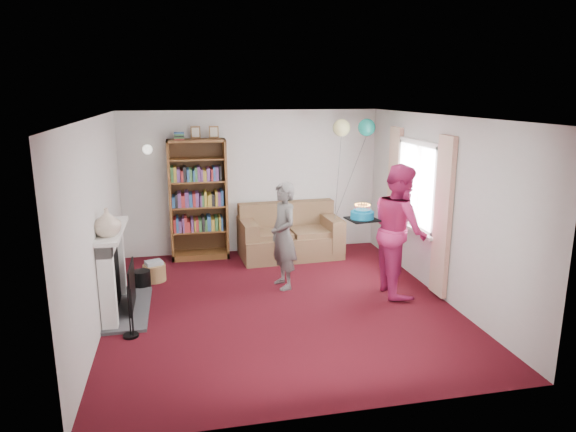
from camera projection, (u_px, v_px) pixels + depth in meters
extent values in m
plane|color=#33070A|center=(280.00, 304.00, 6.96)|extent=(5.00, 5.00, 0.00)
cube|color=silver|center=(253.00, 182.00, 9.05)|extent=(4.50, 0.02, 2.50)
cube|color=silver|center=(97.00, 223.00, 6.21)|extent=(0.02, 5.00, 2.50)
cube|color=silver|center=(439.00, 207.00, 7.12)|extent=(0.02, 5.00, 2.50)
cube|color=white|center=(279.00, 116.00, 6.37)|extent=(4.50, 5.00, 0.01)
cube|color=#3F3F42|center=(128.00, 309.00, 6.74)|extent=(0.55, 1.40, 0.04)
cube|color=white|center=(108.00, 289.00, 6.07)|extent=(0.18, 0.14, 1.06)
cube|color=white|center=(118.00, 260.00, 7.11)|extent=(0.18, 0.14, 1.06)
cube|color=white|center=(110.00, 238.00, 6.48)|extent=(0.18, 1.24, 0.16)
cube|color=white|center=(112.00, 230.00, 6.46)|extent=(0.28, 1.35, 0.05)
cube|color=black|center=(112.00, 277.00, 6.60)|extent=(0.10, 0.80, 0.86)
cube|color=black|center=(132.00, 287.00, 6.68)|extent=(0.02, 0.70, 0.60)
cylinder|color=black|center=(129.00, 311.00, 5.95)|extent=(0.18, 0.18, 0.64)
cylinder|color=black|center=(142.00, 279.00, 7.50)|extent=(0.26, 0.26, 0.26)
cube|color=white|center=(420.00, 143.00, 7.48)|extent=(0.08, 1.30, 0.08)
cube|color=white|center=(415.00, 226.00, 7.78)|extent=(0.08, 1.30, 0.08)
cube|color=white|center=(419.00, 185.00, 7.64)|extent=(0.01, 1.15, 1.20)
cube|color=white|center=(413.00, 228.00, 7.78)|extent=(0.14, 1.32, 0.04)
cube|color=beige|center=(443.00, 217.00, 6.92)|extent=(0.07, 0.38, 2.20)
cube|color=beige|center=(394.00, 194.00, 8.48)|extent=(0.07, 0.38, 2.20)
cylinder|color=gold|center=(148.00, 148.00, 8.49)|extent=(0.04, 0.12, 0.04)
sphere|color=white|center=(147.00, 149.00, 8.41)|extent=(0.16, 0.16, 0.16)
cube|color=#472B14|center=(198.00, 198.00, 8.86)|extent=(0.97, 0.04, 2.04)
cube|color=brown|center=(170.00, 201.00, 8.59)|extent=(0.04, 0.42, 2.04)
cube|color=brown|center=(226.00, 199.00, 8.77)|extent=(0.04, 0.42, 2.04)
cube|color=brown|center=(196.00, 140.00, 8.45)|extent=(0.97, 0.42, 0.04)
cube|color=brown|center=(201.00, 254.00, 8.91)|extent=(0.97, 0.42, 0.10)
cube|color=brown|center=(200.00, 230.00, 8.81)|extent=(0.89, 0.38, 0.03)
cube|color=brown|center=(199.00, 206.00, 8.71)|extent=(0.89, 0.38, 0.02)
cube|color=brown|center=(198.00, 181.00, 8.61)|extent=(0.89, 0.38, 0.02)
cube|color=brown|center=(197.00, 159.00, 8.52)|extent=(0.89, 0.38, 0.02)
cube|color=maroon|center=(179.00, 136.00, 8.35)|extent=(0.16, 0.22, 0.12)
cube|color=brown|center=(195.00, 132.00, 8.46)|extent=(0.16, 0.02, 0.20)
cube|color=brown|center=(214.00, 132.00, 8.52)|extent=(0.16, 0.02, 0.20)
cube|color=brown|center=(290.00, 245.00, 8.93)|extent=(1.71, 0.91, 0.40)
cube|color=brown|center=(286.00, 221.00, 9.16)|extent=(1.71, 0.24, 0.70)
cube|color=brown|center=(248.00, 236.00, 8.73)|extent=(0.24, 0.86, 0.55)
cube|color=brown|center=(331.00, 232.00, 9.03)|extent=(0.24, 0.86, 0.55)
cube|color=brown|center=(269.00, 235.00, 8.72)|extent=(0.72, 0.61, 0.12)
cube|color=brown|center=(313.00, 232.00, 8.87)|extent=(0.72, 0.61, 0.12)
cylinder|color=#A8844E|center=(154.00, 273.00, 7.78)|extent=(0.34, 0.34, 0.26)
cube|color=beige|center=(154.00, 263.00, 7.75)|extent=(0.24, 0.19, 0.06)
imported|color=black|center=(284.00, 236.00, 7.40)|extent=(0.47, 0.63, 1.56)
imported|color=#BC2561|center=(399.00, 230.00, 7.16)|extent=(0.75, 0.94, 1.85)
cube|color=black|center=(362.00, 219.00, 7.14)|extent=(0.39, 0.39, 0.02)
cylinder|color=#0E77A7|center=(362.00, 215.00, 7.13)|extent=(0.33, 0.33, 0.10)
cylinder|color=#0E77A7|center=(362.00, 211.00, 7.11)|extent=(0.24, 0.24, 0.04)
cylinder|color=pink|center=(369.00, 208.00, 7.12)|extent=(0.01, 0.01, 0.09)
sphere|color=orange|center=(369.00, 205.00, 7.11)|extent=(0.02, 0.02, 0.02)
cylinder|color=pink|center=(368.00, 207.00, 7.16)|extent=(0.01, 0.01, 0.09)
sphere|color=orange|center=(368.00, 204.00, 7.15)|extent=(0.02, 0.02, 0.02)
cylinder|color=pink|center=(365.00, 207.00, 7.18)|extent=(0.01, 0.01, 0.09)
sphere|color=orange|center=(366.00, 204.00, 7.17)|extent=(0.02, 0.02, 0.02)
cylinder|color=pink|center=(363.00, 207.00, 7.20)|extent=(0.01, 0.01, 0.09)
sphere|color=orange|center=(363.00, 203.00, 7.19)|extent=(0.02, 0.02, 0.02)
cylinder|color=pink|center=(360.00, 207.00, 7.20)|extent=(0.01, 0.01, 0.09)
sphere|color=orange|center=(360.00, 203.00, 7.19)|extent=(0.02, 0.02, 0.02)
cylinder|color=pink|center=(358.00, 207.00, 7.18)|extent=(0.01, 0.01, 0.09)
sphere|color=orange|center=(358.00, 204.00, 7.17)|extent=(0.02, 0.02, 0.02)
cylinder|color=pink|center=(356.00, 208.00, 7.16)|extent=(0.01, 0.01, 0.09)
sphere|color=orange|center=(356.00, 204.00, 7.14)|extent=(0.02, 0.02, 0.02)
cylinder|color=pink|center=(355.00, 208.00, 7.12)|extent=(0.01, 0.01, 0.09)
sphere|color=orange|center=(355.00, 205.00, 7.11)|extent=(0.02, 0.02, 0.02)
cylinder|color=pink|center=(356.00, 209.00, 7.09)|extent=(0.01, 0.01, 0.09)
sphere|color=orange|center=(356.00, 205.00, 7.07)|extent=(0.02, 0.02, 0.02)
cylinder|color=pink|center=(357.00, 209.00, 7.05)|extent=(0.01, 0.01, 0.09)
sphere|color=orange|center=(357.00, 206.00, 7.04)|extent=(0.02, 0.02, 0.02)
cylinder|color=pink|center=(359.00, 210.00, 7.03)|extent=(0.01, 0.01, 0.09)
sphere|color=orange|center=(359.00, 206.00, 7.01)|extent=(0.02, 0.02, 0.02)
cylinder|color=pink|center=(362.00, 210.00, 7.01)|extent=(0.01, 0.01, 0.09)
sphere|color=orange|center=(362.00, 206.00, 7.00)|extent=(0.02, 0.02, 0.02)
cylinder|color=pink|center=(365.00, 210.00, 7.01)|extent=(0.01, 0.01, 0.09)
sphere|color=orange|center=(365.00, 206.00, 7.00)|extent=(0.02, 0.02, 0.02)
cylinder|color=pink|center=(367.00, 210.00, 7.03)|extent=(0.01, 0.01, 0.09)
sphere|color=orange|center=(367.00, 206.00, 7.01)|extent=(0.02, 0.02, 0.02)
cylinder|color=pink|center=(369.00, 209.00, 7.05)|extent=(0.01, 0.01, 0.09)
sphere|color=orange|center=(369.00, 206.00, 7.04)|extent=(0.02, 0.02, 0.02)
cylinder|color=pink|center=(370.00, 209.00, 7.09)|extent=(0.01, 0.01, 0.09)
sphere|color=orange|center=(370.00, 205.00, 7.08)|extent=(0.02, 0.02, 0.02)
sphere|color=#3F3F3F|center=(335.00, 219.00, 8.77)|extent=(0.02, 0.02, 0.02)
sphere|color=#17917E|center=(367.00, 127.00, 8.58)|extent=(0.29, 0.29, 0.29)
sphere|color=#EFF797|center=(342.00, 128.00, 8.49)|extent=(0.29, 0.29, 0.29)
imported|color=beige|center=(107.00, 222.00, 6.08)|extent=(0.38, 0.38, 0.34)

